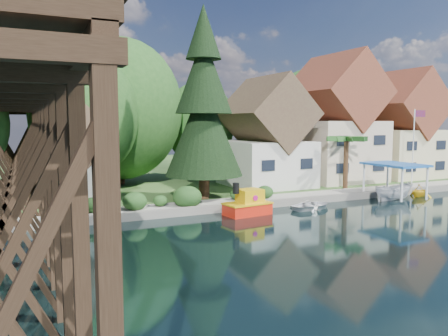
# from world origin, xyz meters

# --- Properties ---
(ground) EXTENTS (140.00, 140.00, 0.00)m
(ground) POSITION_xyz_m (0.00, 0.00, 0.00)
(ground) COLOR black
(ground) RESTS_ON ground
(bank) EXTENTS (140.00, 52.00, 0.50)m
(bank) POSITION_xyz_m (0.00, 34.00, 0.25)
(bank) COLOR #28451B
(bank) RESTS_ON ground
(seawall) EXTENTS (60.00, 0.40, 0.62)m
(seawall) POSITION_xyz_m (4.00, 8.00, 0.31)
(seawall) COLOR slate
(seawall) RESTS_ON ground
(promenade) EXTENTS (50.00, 2.60, 0.06)m
(promenade) POSITION_xyz_m (6.00, 9.30, 0.53)
(promenade) COLOR gray
(promenade) RESTS_ON bank
(trestle_bridge) EXTENTS (4.12, 44.18, 9.30)m
(trestle_bridge) POSITION_xyz_m (-16.00, 5.17, 5.35)
(trestle_bridge) COLOR black
(trestle_bridge) RESTS_ON ground
(house_left) EXTENTS (7.64, 8.64, 11.02)m
(house_left) POSITION_xyz_m (7.00, 16.00, 5.14)
(house_left) COLOR beige
(house_left) RESTS_ON bank
(house_center) EXTENTS (8.65, 9.18, 13.89)m
(house_center) POSITION_xyz_m (16.00, 16.50, 6.42)
(house_center) COLOR #C1B097
(house_center) RESTS_ON bank
(house_right) EXTENTS (8.15, 8.64, 12.45)m
(house_right) POSITION_xyz_m (25.00, 16.00, 5.78)
(house_right) COLOR beige
(house_right) RESTS_ON bank
(shed) EXTENTS (5.09, 5.40, 7.85)m
(shed) POSITION_xyz_m (-11.00, 14.50, 3.83)
(shed) COLOR beige
(shed) RESTS_ON bank
(bg_trees) EXTENTS (49.90, 13.30, 10.57)m
(bg_trees) POSITION_xyz_m (1.00, 21.25, 7.29)
(bg_trees) COLOR #382314
(bg_trees) RESTS_ON bank
(shrubs) EXTENTS (15.76, 2.47, 1.70)m
(shrubs) POSITION_xyz_m (-4.60, 9.26, 1.23)
(shrubs) COLOR #184017
(shrubs) RESTS_ON bank
(conifer) EXTENTS (6.45, 6.45, 15.89)m
(conifer) POSITION_xyz_m (-1.55, 11.59, 8.15)
(conifer) COLOR #382314
(conifer) RESTS_ON bank
(palm_tree) EXTENTS (4.05, 4.05, 5.34)m
(palm_tree) POSITION_xyz_m (12.81, 10.80, 5.17)
(palm_tree) COLOR #382314
(palm_tree) RESTS_ON bank
(flagpole) EXTENTS (1.17, 0.39, 7.68)m
(flagpole) POSITION_xyz_m (20.65, 9.76, 5.21)
(flagpole) COLOR white
(flagpole) RESTS_ON bank
(tugboat) EXTENTS (3.70, 2.33, 2.53)m
(tugboat) POSITION_xyz_m (-0.19, 6.34, 0.76)
(tugboat) COLOR red
(tugboat) RESTS_ON ground
(boat_white_a) EXTENTS (4.08, 3.18, 0.77)m
(boat_white_a) POSITION_xyz_m (5.50, 6.08, 0.39)
(boat_white_a) COLOR silver
(boat_white_a) RESTS_ON ground
(boat_canopy) EXTENTS (4.13, 5.14, 3.28)m
(boat_canopy) POSITION_xyz_m (14.41, 6.28, 1.41)
(boat_canopy) COLOR silver
(boat_canopy) RESTS_ON ground
(boat_yellow) EXTENTS (2.87, 2.60, 1.31)m
(boat_yellow) POSITION_xyz_m (17.96, 6.57, 0.66)
(boat_yellow) COLOR yellow
(boat_yellow) RESTS_ON ground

